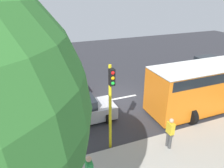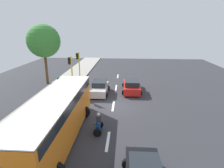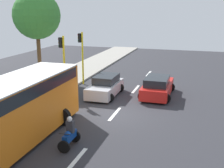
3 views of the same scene
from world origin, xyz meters
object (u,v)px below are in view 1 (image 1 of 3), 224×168
at_px(city_bus, 224,80).
at_px(motorcycle, 182,84).
at_px(car_silver, 80,111).
at_px(car_black, 205,65).
at_px(pedestrian_near_signal, 170,132).
at_px(car_red, 55,89).
at_px(traffic_light_midblock, 111,98).
at_px(traffic_light_corner, 30,113).

bearing_deg(city_bus, motorcycle, -155.86).
distance_m(car_silver, car_black, 14.10).
distance_m(car_silver, pedestrian_near_signal, 5.45).
xyz_separation_m(city_bus, motorcycle, (-2.66, -1.19, -1.20)).
distance_m(car_red, traffic_light_midblock, 7.39).
bearing_deg(pedestrian_near_signal, motorcycle, 136.23).
height_order(traffic_light_corner, traffic_light_midblock, same).
bearing_deg(traffic_light_corner, pedestrian_near_signal, 79.57).
relative_size(car_black, pedestrian_near_signal, 2.28).
height_order(car_red, city_bus, city_bus).
distance_m(traffic_light_corner, traffic_light_midblock, 3.51).
relative_size(city_bus, traffic_light_midblock, 2.44).
bearing_deg(motorcycle, car_black, 119.63).
bearing_deg(car_red, motorcycle, 73.94).
height_order(car_red, car_silver, same).
relative_size(car_red, city_bus, 0.42).
bearing_deg(pedestrian_near_signal, car_red, -150.16).
height_order(pedestrian_near_signal, traffic_light_midblock, traffic_light_midblock).
relative_size(pedestrian_near_signal, traffic_light_corner, 0.38).
relative_size(city_bus, pedestrian_near_signal, 6.51).
height_order(car_black, traffic_light_midblock, traffic_light_midblock).
bearing_deg(car_black, car_red, -89.45).
height_order(car_silver, traffic_light_corner, traffic_light_corner).
relative_size(city_bus, traffic_light_corner, 2.44).
height_order(city_bus, traffic_light_midblock, traffic_light_midblock).
distance_m(car_red, car_silver, 3.92).
bearing_deg(car_silver, car_black, 106.12).
bearing_deg(city_bus, pedestrian_near_signal, -67.67).
bearing_deg(car_black, traffic_light_corner, -66.86).
height_order(car_black, pedestrian_near_signal, pedestrian_near_signal).
relative_size(car_black, traffic_light_corner, 0.86).
xyz_separation_m(motorcycle, traffic_light_corner, (4.05, -11.16, 2.29)).
distance_m(city_bus, traffic_light_midblock, 9.02).
bearing_deg(traffic_light_midblock, car_black, 118.60).
bearing_deg(city_bus, traffic_light_corner, -83.56).
xyz_separation_m(pedestrian_near_signal, traffic_light_midblock, (-1.14, -2.68, 1.87)).
xyz_separation_m(car_silver, car_black, (-3.91, 13.55, -0.00)).
xyz_separation_m(car_red, car_silver, (3.77, 1.04, -0.00)).
distance_m(pedestrian_near_signal, traffic_light_midblock, 3.46).
distance_m(car_red, motorcycle, 9.91).
bearing_deg(car_black, city_bus, -34.98).
height_order(motorcycle, pedestrian_near_signal, pedestrian_near_signal).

